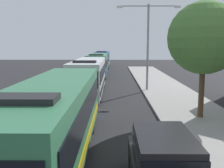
# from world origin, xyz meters

# --- Properties ---
(bus_lead) EXTENTS (2.58, 11.60, 3.21)m
(bus_lead) POSITION_xyz_m (-1.30, 13.17, 1.69)
(bus_lead) COLOR #33724C
(bus_lead) RESTS_ON ground_plane
(bus_second_in_line) EXTENTS (2.58, 11.17, 3.21)m
(bus_second_in_line) POSITION_xyz_m (-1.30, 27.09, 1.69)
(bus_second_in_line) COLOR silver
(bus_second_in_line) RESTS_ON ground_plane
(bus_middle) EXTENTS (2.58, 11.47, 3.21)m
(bus_middle) POSITION_xyz_m (-1.30, 40.33, 1.69)
(bus_middle) COLOR #33724C
(bus_middle) RESTS_ON ground_plane
(bus_fourth_in_line) EXTENTS (2.58, 10.98, 3.21)m
(bus_fourth_in_line) POSITION_xyz_m (-1.30, 53.93, 1.69)
(bus_fourth_in_line) COLOR #284C8C
(bus_fourth_in_line) RESTS_ON ground_plane
(white_suv) EXTENTS (1.86, 4.79, 1.90)m
(white_suv) POSITION_xyz_m (2.40, 10.58, 1.03)
(white_suv) COLOR black
(white_suv) RESTS_ON ground_plane
(streetlamp_mid) EXTENTS (5.85, 0.28, 7.96)m
(streetlamp_mid) POSITION_xyz_m (4.10, 28.58, 5.04)
(streetlamp_mid) COLOR gray
(streetlamp_mid) RESTS_ON sidewalk
(roadside_tree) EXTENTS (4.19, 4.19, 6.75)m
(roadside_tree) POSITION_xyz_m (6.11, 18.91, 4.79)
(roadside_tree) COLOR #4C3823
(roadside_tree) RESTS_ON sidewalk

